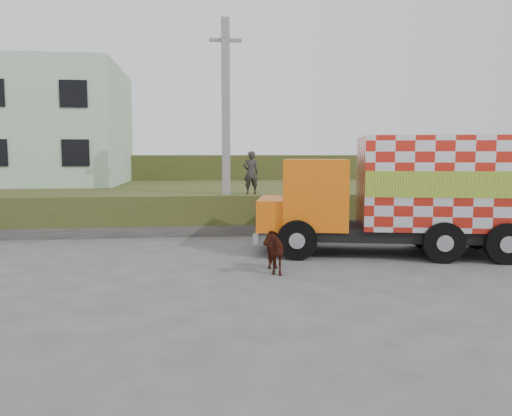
{
  "coord_description": "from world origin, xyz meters",
  "views": [
    {
      "loc": [
        -2.04,
        -14.26,
        2.99
      ],
      "look_at": [
        -0.22,
        1.57,
        1.3
      ],
      "focal_mm": 35.0,
      "sensor_mm": 36.0,
      "label": 1
    }
  ],
  "objects": [
    {
      "name": "ground",
      "position": [
        0.0,
        0.0,
        0.0
      ],
      "size": [
        120.0,
        120.0,
        0.0
      ],
      "primitive_type": "plane",
      "color": "#474749",
      "rests_on": "ground"
    },
    {
      "name": "pedestrian",
      "position": [
        -0.04,
        4.8,
        2.33
      ],
      "size": [
        0.64,
        0.45,
        1.65
      ],
      "primitive_type": "imported",
      "rotation": [
        0.0,
        0.0,
        3.24
      ],
      "color": "#312F2C",
      "rests_on": "embankment"
    },
    {
      "name": "building",
      "position": [
        -11.0,
        13.0,
        4.5
      ],
      "size": [
        10.0,
        8.0,
        6.0
      ],
      "primitive_type": "cube",
      "color": "#B8D5B6",
      "rests_on": "embankment"
    },
    {
      "name": "cargo_truck",
      "position": [
        4.14,
        0.11,
        1.83
      ],
      "size": [
        8.3,
        4.18,
        3.54
      ],
      "rotation": [
        0.0,
        0.0,
        -0.22
      ],
      "color": "black",
      "rests_on": "ground"
    },
    {
      "name": "embankment",
      "position": [
        0.0,
        10.0,
        0.75
      ],
      "size": [
        40.0,
        12.0,
        1.5
      ],
      "primitive_type": "cube",
      "color": "#304717",
      "rests_on": "ground"
    },
    {
      "name": "cow",
      "position": [
        -0.23,
        -1.8,
        0.59
      ],
      "size": [
        0.73,
        1.44,
        1.18
      ],
      "primitive_type": "imported",
      "rotation": [
        0.0,
        0.0,
        0.07
      ],
      "color": "#35120D",
      "rests_on": "ground"
    },
    {
      "name": "utility_pole",
      "position": [
        -1.0,
        4.6,
        4.08
      ],
      "size": [
        1.2,
        0.3,
        8.0
      ],
      "color": "gray",
      "rests_on": "ground"
    },
    {
      "name": "retaining_strip",
      "position": [
        -2.0,
        4.2,
        0.2
      ],
      "size": [
        16.0,
        0.5,
        0.4
      ],
      "primitive_type": "cube",
      "color": "#595651",
      "rests_on": "ground"
    },
    {
      "name": "embankment_far",
      "position": [
        0.0,
        22.0,
        1.5
      ],
      "size": [
        40.0,
        12.0,
        3.0
      ],
      "primitive_type": "cube",
      "color": "#304717",
      "rests_on": "ground"
    }
  ]
}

